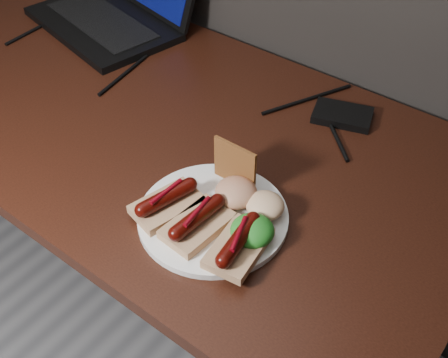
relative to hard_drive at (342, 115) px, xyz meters
name	(u,v)px	position (x,y,z in m)	size (l,w,h in m)	color
desk	(148,144)	(-0.34, -0.23, -0.10)	(1.40, 0.70, 0.75)	#36160D
hard_drive	(342,115)	(0.00, 0.00, 0.00)	(0.12, 0.08, 0.02)	black
desk_cables	(185,78)	(-0.35, -0.09, 0.00)	(0.87, 0.36, 0.01)	black
plate	(213,217)	(-0.03, -0.38, 0.00)	(0.25, 0.25, 0.01)	white
bread_sausage_left	(167,202)	(-0.10, -0.42, 0.02)	(0.10, 0.13, 0.04)	tan
bread_sausage_center	(197,222)	(-0.03, -0.42, 0.02)	(0.08, 0.12, 0.04)	tan
bread_sausage_right	(239,244)	(0.05, -0.42, 0.02)	(0.09, 0.12, 0.04)	tan
crispbread	(235,165)	(-0.05, -0.30, 0.05)	(0.09, 0.01, 0.09)	#9B582A
salad_greens	(252,231)	(0.05, -0.38, 0.02)	(0.07, 0.07, 0.04)	#1D6013
salsa_mound	(236,192)	(-0.02, -0.33, 0.02)	(0.07, 0.07, 0.04)	#A61810
coleslaw_mound	(265,206)	(0.03, -0.32, 0.02)	(0.06, 0.06, 0.04)	beige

